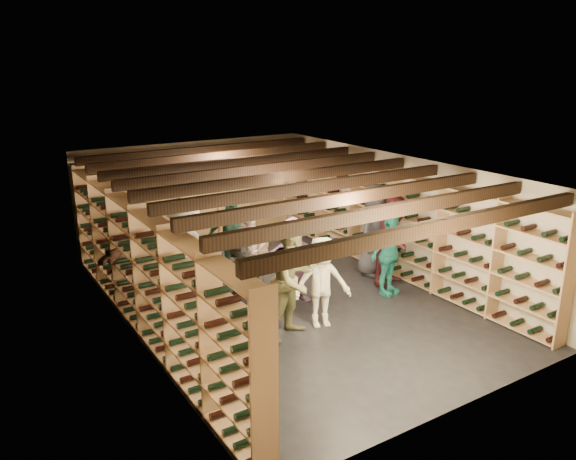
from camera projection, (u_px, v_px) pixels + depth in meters
The scene contains 21 objects.
ground at pixel (285, 299), 10.25m from camera, with size 8.00×8.00×0.00m, color black.
walls at pixel (285, 236), 9.90m from camera, with size 5.52×8.02×2.40m.
ceiling at pixel (285, 169), 9.55m from camera, with size 5.50×8.00×0.01m, color beige.
ceiling_joists at pixel (285, 177), 9.59m from camera, with size 5.40×7.12×0.18m.
wine_rack_left at pixel (143, 271), 8.63m from camera, with size 0.32×7.50×2.15m.
wine_rack_right at pixel (394, 222), 11.25m from camera, with size 0.32×7.50×2.15m.
wine_rack_back at pixel (198, 199), 13.04m from camera, with size 4.70×0.30×2.15m.
crate_stack_left at pixel (197, 272), 10.62m from camera, with size 0.53×0.38×0.68m.
crate_stack_right at pixel (254, 245), 12.39m from camera, with size 0.52×0.36×0.51m.
crate_loose at pixel (256, 242), 13.15m from camera, with size 0.50×0.33×0.17m, color tan.
person_1 at pixel (243, 296), 8.22m from camera, with size 0.64×0.42×1.76m, color black.
person_2 at pixel (293, 280), 8.66m from camera, with size 0.91×0.71×1.88m, color brown.
person_3 at pixel (322, 283), 9.01m from camera, with size 0.98×0.56×1.52m, color beige.
person_4 at pixel (389, 254), 10.26m from camera, with size 0.91×0.38×1.55m, color #218472.
person_5 at pixel (144, 256), 9.83m from camera, with size 1.65×0.52×1.78m, color brown.
person_7 at pixel (251, 255), 9.97m from camera, with size 0.63×0.41×1.72m, color gray.
person_8 at pixel (395, 240), 10.72m from camera, with size 0.86×0.67×1.78m, color #4D191F.
person_9 at pixel (185, 248), 10.36m from camera, with size 1.12×0.64×1.73m, color #A5A397.
person_10 at pixel (232, 237), 10.84m from camera, with size 1.07×0.44×1.82m, color #224839.
person_11 at pixel (294, 260), 9.97m from camera, with size 1.45×0.46×1.56m, color #8B5B8C.
person_12 at pixel (375, 230), 11.18m from camera, with size 0.92×0.60×1.88m, color #2E2E33.
Camera 1 is at (-4.98, -8.02, 4.20)m, focal length 35.00 mm.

